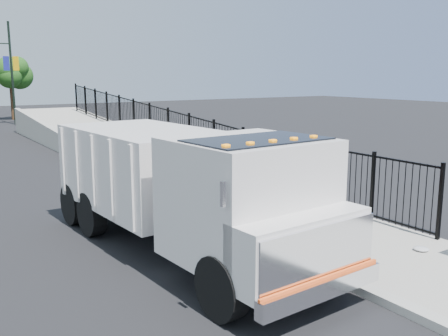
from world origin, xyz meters
TOP-DOWN VIEW (x-y plane):
  - ground at (0.00, 0.00)m, footprint 120.00×120.00m
  - sidewalk at (1.93, -2.00)m, footprint 3.55×12.00m
  - curb at (0.00, -2.00)m, footprint 0.30×12.00m
  - ramp at (2.12, 16.00)m, footprint 3.95×24.06m
  - iron_fence at (3.55, 12.00)m, footprint 0.10×28.00m
  - truck at (-1.76, 0.67)m, footprint 3.25×8.57m
  - worker at (0.76, -0.29)m, footprint 0.56×0.70m
  - debris at (2.57, -2.27)m, footprint 0.34×0.34m
  - light_pole_1 at (0.63, 33.82)m, footprint 3.78×0.22m
  - tree_1 at (1.68, 38.55)m, footprint 2.18×2.18m

SIDE VIEW (x-z plane):
  - ground at x=0.00m, z-range 0.00..0.00m
  - ramp at x=2.12m, z-range -1.60..1.60m
  - sidewalk at x=1.93m, z-range 0.00..0.12m
  - curb at x=0.00m, z-range 0.00..0.16m
  - debris at x=2.57m, z-range 0.12..0.20m
  - iron_fence at x=3.55m, z-range 0.00..1.80m
  - worker at x=0.76m, z-range 0.12..1.81m
  - truck at x=-1.76m, z-range 0.18..3.06m
  - tree_1 at x=1.68m, z-range 1.36..6.45m
  - light_pole_1 at x=0.63m, z-range 0.36..8.36m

